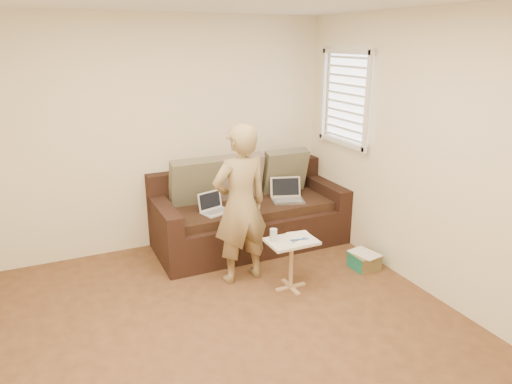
# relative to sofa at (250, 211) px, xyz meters

# --- Properties ---
(floor) EXTENTS (4.50, 4.50, 0.00)m
(floor) POSITION_rel_sofa_xyz_m (-0.90, -1.77, -0.42)
(floor) COLOR #4C301C
(floor) RESTS_ON ground
(wall_back) EXTENTS (4.00, 0.00, 4.00)m
(wall_back) POSITION_rel_sofa_xyz_m (-0.90, 0.48, 0.87)
(wall_back) COLOR beige
(wall_back) RESTS_ON ground
(wall_right) EXTENTS (0.00, 4.50, 4.50)m
(wall_right) POSITION_rel_sofa_xyz_m (1.10, -1.77, 0.87)
(wall_right) COLOR beige
(wall_right) RESTS_ON ground
(window_blinds) EXTENTS (0.12, 0.88, 1.08)m
(window_blinds) POSITION_rel_sofa_xyz_m (1.05, -0.27, 1.28)
(window_blinds) COLOR white
(window_blinds) RESTS_ON wall_right
(sofa) EXTENTS (2.20, 0.95, 0.85)m
(sofa) POSITION_rel_sofa_xyz_m (0.00, 0.00, 0.00)
(sofa) COLOR black
(sofa) RESTS_ON ground
(pillow_left) EXTENTS (0.55, 0.29, 0.57)m
(pillow_left) POSITION_rel_sofa_xyz_m (-0.60, 0.21, 0.37)
(pillow_left) COLOR brown
(pillow_left) RESTS_ON sofa
(pillow_mid) EXTENTS (0.55, 0.27, 0.57)m
(pillow_mid) POSITION_rel_sofa_xyz_m (-0.05, 0.21, 0.37)
(pillow_mid) COLOR #725952
(pillow_mid) RESTS_ON sofa
(pillow_right) EXTENTS (0.55, 0.28, 0.57)m
(pillow_right) POSITION_rel_sofa_xyz_m (0.55, 0.19, 0.37)
(pillow_right) COLOR brown
(pillow_right) RESTS_ON sofa
(laptop_silver) EXTENTS (0.43, 0.36, 0.24)m
(laptop_silver) POSITION_rel_sofa_xyz_m (0.43, -0.13, 0.10)
(laptop_silver) COLOR #B7BABC
(laptop_silver) RESTS_ON sofa
(laptop_white) EXTENTS (0.35, 0.30, 0.22)m
(laptop_white) POSITION_rel_sofa_xyz_m (-0.47, -0.14, 0.10)
(laptop_white) COLOR white
(laptop_white) RESTS_ON sofa
(person) EXTENTS (0.62, 0.45, 1.60)m
(person) POSITION_rel_sofa_xyz_m (-0.43, -0.73, 0.37)
(person) COLOR olive
(person) RESTS_ON ground
(side_table) EXTENTS (0.47, 0.33, 0.51)m
(side_table) POSITION_rel_sofa_xyz_m (-0.06, -1.11, -0.17)
(side_table) COLOR silver
(side_table) RESTS_ON ground
(drinking_glass) EXTENTS (0.07, 0.07, 0.12)m
(drinking_glass) POSITION_rel_sofa_xyz_m (-0.23, -1.05, 0.15)
(drinking_glass) COLOR silver
(drinking_glass) RESTS_ON side_table
(scissors) EXTENTS (0.18, 0.10, 0.02)m
(scissors) POSITION_rel_sofa_xyz_m (-0.00, -1.14, 0.09)
(scissors) COLOR silver
(scissors) RESTS_ON side_table
(paper_on_table) EXTENTS (0.25, 0.33, 0.00)m
(paper_on_table) POSITION_rel_sofa_xyz_m (0.05, -1.09, 0.09)
(paper_on_table) COLOR white
(paper_on_table) RESTS_ON side_table
(striped_box) EXTENTS (0.28, 0.28, 0.18)m
(striped_box) POSITION_rel_sofa_xyz_m (0.85, -1.07, -0.34)
(striped_box) COLOR #C0511C
(striped_box) RESTS_ON ground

